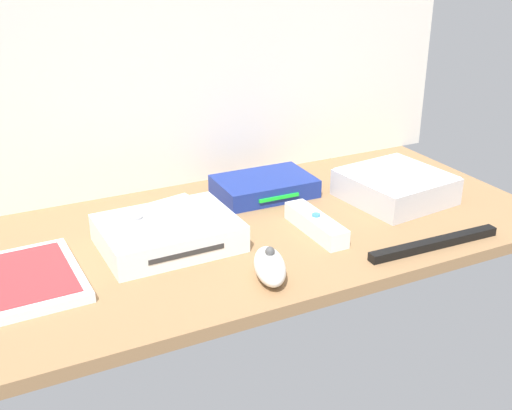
{
  "coord_description": "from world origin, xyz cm",
  "views": [
    {
      "loc": [
        -43.85,
        -87.54,
        46.5
      ],
      "look_at": [
        0.0,
        0.0,
        4.0
      ],
      "focal_mm": 44.83,
      "sensor_mm": 36.0,
      "label": 1
    }
  ],
  "objects_px": {
    "network_router": "(264,186)",
    "game_console": "(167,232)",
    "game_case": "(31,278)",
    "remote_nunchuk": "(270,266)",
    "remote_classic_pad": "(160,217)",
    "mini_computer": "(395,186)",
    "sensor_bar": "(434,244)",
    "remote_wand": "(316,224)"
  },
  "relations": [
    {
      "from": "game_case",
      "to": "remote_nunchuk",
      "type": "bearing_deg",
      "value": -26.0
    },
    {
      "from": "remote_wand",
      "to": "game_console",
      "type": "bearing_deg",
      "value": 163.6
    },
    {
      "from": "game_console",
      "to": "remote_wand",
      "type": "relative_size",
      "value": 1.43
    },
    {
      "from": "remote_wand",
      "to": "sensor_bar",
      "type": "height_order",
      "value": "remote_wand"
    },
    {
      "from": "game_case",
      "to": "remote_classic_pad",
      "type": "bearing_deg",
      "value": 3.64
    },
    {
      "from": "game_console",
      "to": "sensor_bar",
      "type": "height_order",
      "value": "game_console"
    },
    {
      "from": "network_router",
      "to": "mini_computer",
      "type": "bearing_deg",
      "value": -30.57
    },
    {
      "from": "game_console",
      "to": "mini_computer",
      "type": "relative_size",
      "value": 1.13
    },
    {
      "from": "mini_computer",
      "to": "sensor_bar",
      "type": "distance_m",
      "value": 0.2
    },
    {
      "from": "mini_computer",
      "to": "network_router",
      "type": "relative_size",
      "value": 1.03
    },
    {
      "from": "game_case",
      "to": "remote_classic_pad",
      "type": "relative_size",
      "value": 1.23
    },
    {
      "from": "game_case",
      "to": "remote_nunchuk",
      "type": "xyz_separation_m",
      "value": [
        0.31,
        -0.14,
        0.01
      ]
    },
    {
      "from": "remote_nunchuk",
      "to": "remote_classic_pad",
      "type": "bearing_deg",
      "value": 142.83
    },
    {
      "from": "mini_computer",
      "to": "remote_nunchuk",
      "type": "relative_size",
      "value": 1.73
    },
    {
      "from": "network_router",
      "to": "sensor_bar",
      "type": "height_order",
      "value": "network_router"
    },
    {
      "from": "game_console",
      "to": "remote_nunchuk",
      "type": "relative_size",
      "value": 1.95
    },
    {
      "from": "sensor_bar",
      "to": "remote_classic_pad",
      "type": "bearing_deg",
      "value": 155.57
    },
    {
      "from": "network_router",
      "to": "remote_nunchuk",
      "type": "xyz_separation_m",
      "value": [
        -0.14,
        -0.28,
        0.0
      ]
    },
    {
      "from": "game_console",
      "to": "remote_nunchuk",
      "type": "height_order",
      "value": "remote_nunchuk"
    },
    {
      "from": "network_router",
      "to": "game_console",
      "type": "bearing_deg",
      "value": -152.13
    },
    {
      "from": "remote_wand",
      "to": "network_router",
      "type": "bearing_deg",
      "value": 90.11
    },
    {
      "from": "remote_wand",
      "to": "remote_nunchuk",
      "type": "distance_m",
      "value": 0.17
    },
    {
      "from": "remote_nunchuk",
      "to": "game_console",
      "type": "bearing_deg",
      "value": 137.83
    },
    {
      "from": "game_console",
      "to": "remote_nunchuk",
      "type": "distance_m",
      "value": 0.19
    },
    {
      "from": "remote_nunchuk",
      "to": "sensor_bar",
      "type": "distance_m",
      "value": 0.28
    },
    {
      "from": "game_console",
      "to": "remote_classic_pad",
      "type": "height_order",
      "value": "remote_classic_pad"
    },
    {
      "from": "network_router",
      "to": "remote_nunchuk",
      "type": "bearing_deg",
      "value": -114.5
    },
    {
      "from": "remote_wand",
      "to": "remote_nunchuk",
      "type": "height_order",
      "value": "remote_nunchuk"
    },
    {
      "from": "mini_computer",
      "to": "remote_classic_pad",
      "type": "bearing_deg",
      "value": 179.6
    },
    {
      "from": "game_case",
      "to": "network_router",
      "type": "height_order",
      "value": "network_router"
    },
    {
      "from": "game_console",
      "to": "game_case",
      "type": "height_order",
      "value": "game_console"
    },
    {
      "from": "network_router",
      "to": "remote_classic_pad",
      "type": "relative_size",
      "value": 1.16
    },
    {
      "from": "game_case",
      "to": "sensor_bar",
      "type": "xyz_separation_m",
      "value": [
        0.59,
        -0.17,
        -0.0
      ]
    },
    {
      "from": "remote_classic_pad",
      "to": "network_router",
      "type": "bearing_deg",
      "value": 14.95
    },
    {
      "from": "network_router",
      "to": "remote_nunchuk",
      "type": "relative_size",
      "value": 1.68
    },
    {
      "from": "remote_wand",
      "to": "remote_nunchuk",
      "type": "bearing_deg",
      "value": -144.25
    },
    {
      "from": "game_console",
      "to": "mini_computer",
      "type": "bearing_deg",
      "value": -2.44
    },
    {
      "from": "remote_wand",
      "to": "remote_classic_pad",
      "type": "height_order",
      "value": "remote_classic_pad"
    },
    {
      "from": "game_console",
      "to": "game_case",
      "type": "xyz_separation_m",
      "value": [
        -0.22,
        -0.03,
        -0.01
      ]
    },
    {
      "from": "remote_wand",
      "to": "remote_nunchuk",
      "type": "relative_size",
      "value": 1.36
    },
    {
      "from": "game_console",
      "to": "game_case",
      "type": "bearing_deg",
      "value": -173.54
    },
    {
      "from": "game_console",
      "to": "remote_classic_pad",
      "type": "xyz_separation_m",
      "value": [
        -0.01,
        -0.01,
        0.03
      ]
    }
  ]
}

